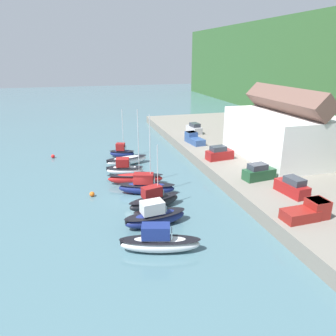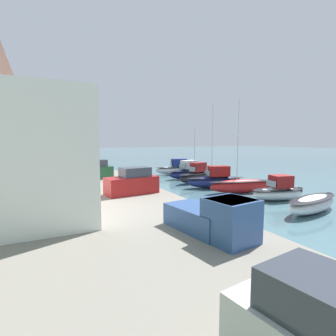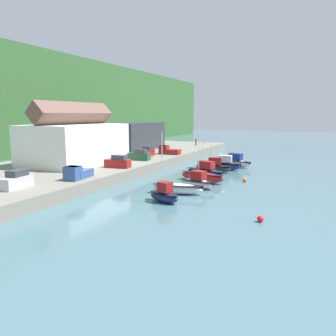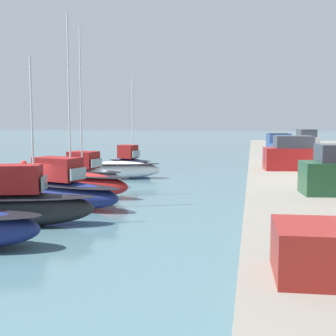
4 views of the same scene
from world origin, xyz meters
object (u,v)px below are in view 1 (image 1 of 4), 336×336
moored_boat_3 (135,178)px  parked_car_0 (219,154)px  moored_boat_6 (155,216)px  mooring_buoy_1 (53,156)px  moored_boat_7 (159,242)px  pickup_truck_0 (194,139)px  parked_car_1 (194,129)px  pickup_truck_1 (309,211)px  moored_boat_5 (154,200)px  parked_car_2 (292,187)px  moored_boat_1 (127,160)px  moored_boat_4 (146,186)px  moored_boat_0 (122,152)px  parked_car_3 (259,173)px  mooring_buoy_0 (92,194)px  moored_boat_2 (124,168)px

moored_boat_3 → parked_car_0: size_ratio=2.40×
moored_boat_6 → mooring_buoy_1: (-28.18, -11.68, -0.72)m
moored_boat_7 → pickup_truck_0: 33.51m
moored_boat_6 → parked_car_0: 20.39m
parked_car_1 → pickup_truck_1: 38.71m
pickup_truck_1 → mooring_buoy_1: pickup_truck_1 is taller
moored_boat_7 → parked_car_1: (-37.78, 17.17, 1.59)m
moored_boat_3 → moored_boat_5: (8.24, 0.73, 0.21)m
parked_car_0 → moored_boat_6: bearing=-50.3°
parked_car_2 → pickup_truck_1: 6.07m
moored_boat_1 → moored_boat_4: size_ratio=0.70×
pickup_truck_0 → mooring_buoy_1: pickup_truck_0 is taller
moored_boat_0 → moored_boat_4: bearing=20.6°
parked_car_0 → pickup_truck_0: size_ratio=0.89×
moored_boat_6 → moored_boat_4: bearing=166.6°
parked_car_3 → mooring_buoy_0: (-4.10, -21.36, -2.27)m
moored_boat_2 → pickup_truck_1: size_ratio=1.24×
parked_car_1 → pickup_truck_0: 8.04m
moored_boat_1 → moored_boat_2: moored_boat_2 is taller
moored_boat_1 → parked_car_2: (21.15, 16.26, 1.84)m
parked_car_3 → mooring_buoy_0: size_ratio=6.75×
moored_boat_3 → parked_car_2: size_ratio=2.39×
moored_boat_1 → moored_boat_3: size_ratio=0.69×
parked_car_2 → pickup_truck_1: parked_car_2 is taller
moored_boat_4 → moored_boat_5: 4.52m
moored_boat_7 → parked_car_0: 24.61m
parked_car_3 → mooring_buoy_0: bearing=-107.8°
moored_boat_6 → parked_car_2: size_ratio=1.60×
moored_boat_5 → moored_boat_7: size_ratio=1.00×
parked_car_1 → pickup_truck_1: parked_car_1 is taller
moored_boat_4 → moored_boat_6: size_ratio=1.48×
moored_boat_4 → mooring_buoy_0: (-0.99, -6.89, -0.72)m
parked_car_3 → mooring_buoy_1: (-22.82, -27.01, -2.27)m
pickup_truck_1 → moored_boat_4: bearing=-138.5°
moored_boat_7 → moored_boat_4: bearing=-171.6°
moored_boat_3 → moored_boat_6: bearing=12.4°
moored_boat_5 → pickup_truck_0: (-21.44, 12.70, 1.43)m
moored_boat_1 → moored_boat_3: 8.89m
moored_boat_7 → moored_boat_2: bearing=-164.6°
parked_car_1 → mooring_buoy_0: bearing=-141.2°
moored_boat_1 → moored_boat_7: bearing=-13.8°
mooring_buoy_0 → moored_boat_1: bearing=151.4°
moored_boat_1 → mooring_buoy_1: (-7.11, -11.98, -0.43)m
parked_car_3 → mooring_buoy_0: 21.87m
moored_boat_3 → parked_car_0: moored_boat_3 is taller
parked_car_0 → parked_car_3: same height
pickup_truck_1 → mooring_buoy_0: bearing=-128.8°
moored_boat_6 → parked_car_0: size_ratio=1.61×
parked_car_0 → mooring_buoy_1: size_ratio=6.73×
moored_boat_4 → pickup_truck_1: moored_boat_4 is taller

